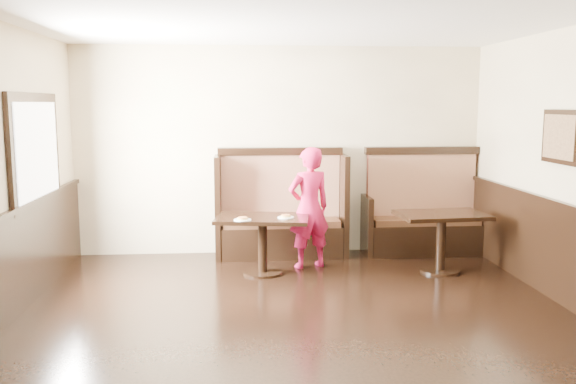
{
  "coord_description": "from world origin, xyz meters",
  "views": [
    {
      "loc": [
        -0.57,
        -4.75,
        2.03
      ],
      "look_at": [
        0.02,
        2.35,
        1.0
      ],
      "focal_mm": 38.0,
      "sensor_mm": 36.0,
      "label": 1
    }
  ],
  "objects": [
    {
      "name": "ground",
      "position": [
        0.0,
        0.0,
        0.0
      ],
      "size": [
        7.0,
        7.0,
        0.0
      ],
      "primitive_type": "plane",
      "color": "black",
      "rests_on": "ground"
    },
    {
      "name": "table_neighbor",
      "position": [
        1.88,
        2.31,
        0.54
      ],
      "size": [
        1.09,
        0.76,
        0.73
      ],
      "rotation": [
        0.0,
        0.0,
        0.07
      ],
      "color": "black",
      "rests_on": "ground"
    },
    {
      "name": "table_main",
      "position": [
        -0.29,
        2.4,
        0.54
      ],
      "size": [
        1.18,
        0.84,
        0.7
      ],
      "rotation": [
        0.0,
        0.0,
        -0.14
      ],
      "color": "black",
      "rests_on": "ground"
    },
    {
      "name": "booth_main",
      "position": [
        0.0,
        3.3,
        0.53
      ],
      "size": [
        1.75,
        0.72,
        1.45
      ],
      "color": "black",
      "rests_on": "ground"
    },
    {
      "name": "pizza_plate_left",
      "position": [
        -0.52,
        2.19,
        0.71
      ],
      "size": [
        0.2,
        0.2,
        0.04
      ],
      "color": "white",
      "rests_on": "table_main"
    },
    {
      "name": "booth_neighbor",
      "position": [
        1.95,
        3.29,
        0.48
      ],
      "size": [
        1.65,
        0.72,
        1.45
      ],
      "color": "black",
      "rests_on": "ground"
    },
    {
      "name": "child",
      "position": [
        0.3,
        2.65,
        0.76
      ],
      "size": [
        0.64,
        0.52,
        1.51
      ],
      "primitive_type": "imported",
      "rotation": [
        0.0,
        0.0,
        3.47
      ],
      "color": "#C71549",
      "rests_on": "ground"
    },
    {
      "name": "pizza_plate_right",
      "position": [
        -0.01,
        2.31,
        0.71
      ],
      "size": [
        0.2,
        0.2,
        0.04
      ],
      "color": "white",
      "rests_on": "table_main"
    },
    {
      "name": "room_shell",
      "position": [
        -0.3,
        0.28,
        0.67
      ],
      "size": [
        7.0,
        7.0,
        7.0
      ],
      "color": "beige",
      "rests_on": "ground"
    }
  ]
}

